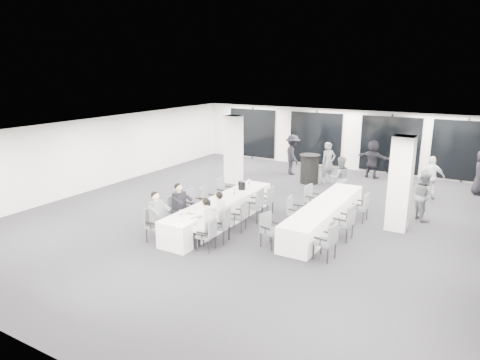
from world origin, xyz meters
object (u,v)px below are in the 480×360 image
object	(u,v)px
standing_guest_a	(328,160)
chair_main_left_far	(224,190)
banquet_table_main	(221,212)
chair_side_right_near	(328,240)
chair_main_right_far	(267,199)
chair_main_left_mid	(194,203)
standing_guest_c	(293,152)
chair_main_left_near	(154,222)
chair_side_right_mid	(346,220)
ice_bucket_far	(242,185)
cocktail_table	(309,169)
chair_side_left_far	(312,197)
standing_guest_g	(239,154)
chair_main_left_fourth	(207,199)
ice_bucket_near	(207,204)
standing_guest_h	(424,193)
chair_side_left_near	(269,227)
banquet_table_side	(324,215)
chair_main_right_mid	(240,214)
chair_main_left_second	(177,210)
chair_main_right_near	(208,233)
standing_guest_f	(373,157)
chair_side_left_mid	(294,210)
chair_main_right_fourth	(256,203)
standing_guest_b	(340,175)
standing_guest_d	(432,175)
chair_side_right_far	(362,205)

from	to	relation	value
standing_guest_a	chair_main_left_far	bearing A→B (deg)	-162.96
banquet_table_main	chair_side_right_near	bearing A→B (deg)	-13.21
chair_main_right_far	chair_main_left_mid	bearing A→B (deg)	137.98
chair_main_left_far	standing_guest_c	xyz separation A→B (m)	(0.20, 5.47, 0.45)
chair_main_left_near	chair_side_right_mid	world-z (taller)	chair_side_right_mid
chair_side_right_mid	ice_bucket_far	bearing A→B (deg)	83.86
cocktail_table	chair_side_left_far	world-z (taller)	cocktail_table
standing_guest_g	chair_main_left_mid	bearing A→B (deg)	-18.11
standing_guest_c	standing_guest_g	xyz separation A→B (m)	(-2.03, -1.32, -0.08)
chair_main_left_fourth	ice_bucket_near	world-z (taller)	ice_bucket_near
chair_main_left_near	standing_guest_h	bearing A→B (deg)	130.84
ice_bucket_far	chair_side_left_near	bearing A→B (deg)	-46.06
chair_side_left_near	standing_guest_g	bearing A→B (deg)	-129.04
banquet_table_side	chair_side_left_near	xyz separation A→B (m)	(-0.83, -2.07, 0.15)
chair_main_right_mid	chair_side_right_near	distance (m)	2.95
standing_guest_c	chair_main_left_second	bearing A→B (deg)	139.30
banquet_table_side	chair_main_right_near	xyz separation A→B (m)	(-2.05, -3.16, 0.12)
banquet_table_side	standing_guest_f	distance (m)	6.88
standing_guest_c	chair_side_left_mid	bearing A→B (deg)	164.56
banquet_table_side	chair_main_right_mid	bearing A→B (deg)	-143.55
chair_main_right_fourth	standing_guest_h	bearing A→B (deg)	-64.22
chair_main_right_mid	chair_main_right_fourth	bearing A→B (deg)	-10.05
chair_main_left_fourth	standing_guest_c	distance (m)	6.51
chair_main_right_mid	banquet_table_side	bearing A→B (deg)	-62.74
chair_side_left_far	standing_guest_h	world-z (taller)	standing_guest_h
chair_main_left_second	standing_guest_b	xyz separation A→B (m)	(3.19, 5.43, 0.30)
chair_main_right_fourth	chair_side_right_mid	xyz separation A→B (m)	(2.87, -0.08, -0.02)
standing_guest_h	chair_main_left_mid	bearing A→B (deg)	85.15
cocktail_table	standing_guest_f	bearing A→B (deg)	47.11
chair_side_left_far	standing_guest_d	world-z (taller)	standing_guest_d
chair_main_right_mid	chair_side_left_far	size ratio (longest dim) A/B	0.95
banquet_table_main	chair_main_right_fourth	world-z (taller)	chair_main_right_fourth
chair_main_left_near	chair_main_right_fourth	xyz separation A→B (m)	(1.67, 2.80, 0.05)
banquet_table_side	standing_guest_c	xyz separation A→B (m)	(-3.52, 5.68, 0.64)
chair_side_right_mid	standing_guest_a	bearing A→B (deg)	28.47
chair_main_left_mid	chair_side_right_far	xyz separation A→B (m)	(4.54, 2.62, -0.07)
standing_guest_c	chair_side_right_near	bearing A→B (deg)	169.82
chair_main_left_near	standing_guest_d	distance (m)	10.19
chair_main_left_fourth	chair_side_right_mid	bearing A→B (deg)	87.19
standing_guest_d	chair_main_right_near	bearing A→B (deg)	38.52
chair_main_left_mid	chair_main_left_far	size ratio (longest dim) A/B	1.02
chair_side_left_near	chair_main_right_far	bearing A→B (deg)	-137.53
chair_side_left_far	ice_bucket_near	distance (m)	3.77
standing_guest_c	ice_bucket_far	size ratio (longest dim) A/B	7.33
banquet_table_side	ice_bucket_far	xyz separation A→B (m)	(-2.91, 0.09, 0.51)
cocktail_table	banquet_table_main	bearing A→B (deg)	-95.65
chair_main_left_second	chair_main_left_far	distance (m)	2.57
cocktail_table	chair_main_right_mid	size ratio (longest dim) A/B	1.36
chair_main_left_fourth	chair_side_left_mid	world-z (taller)	chair_main_left_fourth
chair_main_left_fourth	standing_guest_g	xyz separation A→B (m)	(-1.83, 5.17, 0.40)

